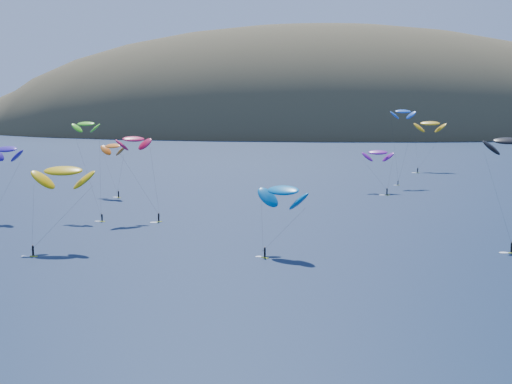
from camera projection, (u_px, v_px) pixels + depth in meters
The scene contains 12 objects.
ground at pixel (136, 382), 71.67m from camera, with size 2800.00×2800.00×0.00m, color black.
island at pixel (338, 144), 625.80m from camera, with size 730.00×300.00×210.00m.
kitesurfer_1 at pixel (113, 146), 209.17m from camera, with size 10.04×9.93×17.26m.
kitesurfer_2 at pixel (63, 171), 136.29m from camera, with size 11.72×12.74×17.90m.
kitesurfer_3 at pixel (86, 124), 172.42m from camera, with size 10.53×11.68×24.31m.
kitesurfer_4 at pixel (403, 112), 235.41m from camera, with size 8.96×6.03×26.62m.
kitesurfer_5 at pixel (283, 190), 131.22m from camera, with size 11.74×11.35×14.69m.
kitesurfer_6 at pixel (378, 153), 219.33m from camera, with size 9.20×11.79×14.60m.
kitesurfer_7 at pixel (508, 141), 140.55m from camera, with size 9.38×14.41×22.67m.
kitesurfer_9 at pixel (134, 139), 168.39m from camera, with size 12.23×10.26×21.37m.
kitesurfer_10 at pixel (7, 149), 169.53m from camera, with size 10.57×12.26×19.16m.
kitesurfer_11 at pixel (430, 123), 284.14m from camera, with size 13.22×16.01×22.07m.
Camera 1 is at (17.51, -67.41, 28.27)m, focal length 50.00 mm.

